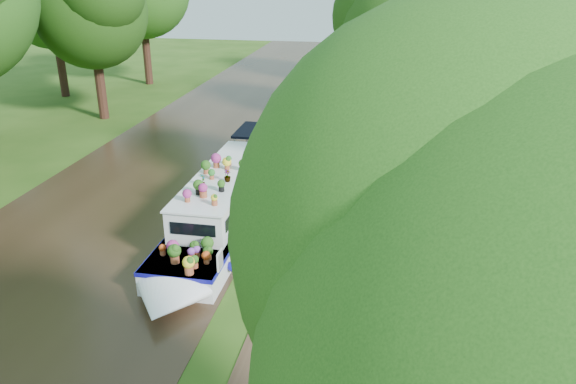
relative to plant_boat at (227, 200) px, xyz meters
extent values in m
plane|color=#2A4D13|center=(2.25, -1.53, -0.85)|extent=(100.00, 100.00, 0.00)
cube|color=#2E2114|center=(-3.75, -1.53, -0.84)|extent=(10.00, 100.00, 0.02)
cube|color=#473121|center=(3.45, -1.53, -0.84)|extent=(2.20, 100.00, 0.03)
cube|color=white|center=(0.00, 0.85, -0.46)|extent=(2.20, 12.00, 0.75)
cube|color=#120F90|center=(0.00, 0.85, -0.14)|extent=(2.24, 12.04, 0.12)
cube|color=white|center=(0.00, 0.05, 0.44)|extent=(1.80, 7.00, 1.05)
cube|color=white|center=(0.00, 0.05, 1.00)|extent=(1.90, 7.10, 0.06)
cube|color=black|center=(0.91, 0.05, 0.52)|extent=(0.03, 6.40, 0.38)
cube|color=black|center=(-0.91, 0.05, 0.52)|extent=(0.03, 6.40, 0.38)
cube|color=black|center=(0.00, 5.15, 1.07)|extent=(1.90, 2.40, 0.10)
cube|color=white|center=(1.15, -4.55, 0.22)|extent=(0.04, 0.45, 0.55)
imported|color=#204D14|center=(-0.36, -1.34, 1.24)|extent=(0.16, 0.23, 0.43)
imported|color=#204D14|center=(0.30, -0.79, 1.23)|extent=(0.32, 0.32, 0.41)
cylinder|color=black|center=(6.05, 1.47, 1.42)|extent=(0.56, 0.56, 4.55)
sphere|color=#17380E|center=(6.05, 1.47, 5.38)|extent=(4.80, 4.80, 4.80)
sphere|color=#17380E|center=(7.01, 0.75, 6.34)|extent=(3.60, 3.60, 3.60)
sphere|color=#17380E|center=(5.21, 2.31, 6.10)|extent=(3.84, 3.84, 3.84)
cylinder|color=black|center=(6.75, 13.47, 1.07)|extent=(0.56, 0.56, 3.85)
sphere|color=#204D14|center=(6.75, 13.47, 5.10)|extent=(6.00, 6.00, 6.00)
cylinder|color=black|center=(6.25, 24.47, 1.25)|extent=(0.56, 0.56, 4.20)
sphere|color=#204D14|center=(6.27, -12.55, 5.45)|extent=(4.48, 4.48, 4.48)
cylinder|color=black|center=(-11.25, 12.47, 1.07)|extent=(0.56, 0.56, 3.85)
sphere|color=#17380E|center=(-11.25, 12.47, 5.17)|extent=(6.20, 6.20, 6.20)
cylinder|color=black|center=(-12.75, 22.47, 1.33)|extent=(0.56, 0.56, 4.38)
cylinder|color=black|center=(-16.75, 17.47, 1.25)|extent=(0.56, 0.56, 4.20)
cube|color=black|center=(-0.50, 19.59, -0.55)|extent=(2.24, 5.84, 0.57)
cube|color=black|center=(-0.50, 19.11, 0.07)|extent=(1.68, 3.43, 0.67)
imported|color=#D859A6|center=(3.29, 14.84, 0.03)|extent=(0.71, 0.55, 1.71)
imported|color=#2A601C|center=(2.30, -3.19, -0.64)|extent=(0.46, 0.43, 0.43)
camera|label=1|loc=(5.48, -17.47, 7.81)|focal=35.00mm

